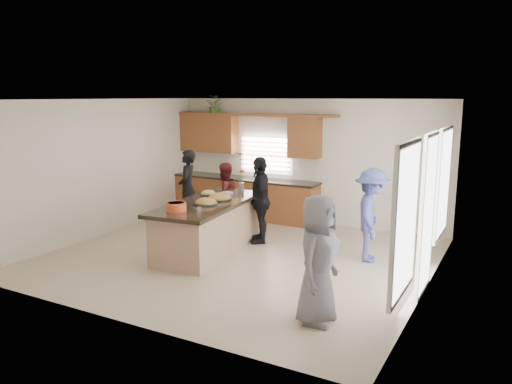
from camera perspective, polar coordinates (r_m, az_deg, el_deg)
The scene contains 18 objects.
floor at distance 9.10m, azimuth -1.97°, elevation -7.39°, with size 6.50×6.50×0.00m, color #C0AC8F.
room_shell at distance 8.69m, azimuth -2.05°, elevation 4.59°, with size 6.52×6.02×2.81m.
back_cabinetry at distance 11.90m, azimuth -1.41°, elevation 1.51°, with size 4.08×0.66×2.46m.
right_wall_glazing at distance 7.55m, azimuth 18.98°, elevation -1.27°, with size 0.06×4.00×2.25m.
island at distance 9.31m, azimuth -5.50°, elevation -4.11°, with size 1.44×2.81×0.95m.
platter_front at distance 8.97m, azimuth -5.74°, elevation -1.24°, with size 0.43×0.43×0.18m.
platter_mid at distance 9.38m, azimuth -4.15°, elevation -0.68°, with size 0.48×0.48×0.19m.
platter_back at distance 9.84m, azimuth -5.47°, elevation -0.16°, with size 0.32×0.32×0.13m.
salad_bowl at distance 8.50m, azimuth -9.09°, elevation -1.63°, with size 0.34×0.34×0.15m.
clear_cup at distance 8.38m, azimuth -6.51°, elevation -1.99°, with size 0.07×0.07×0.09m, color white.
plate_stack at distance 9.83m, azimuth -3.32°, elevation -0.15°, with size 0.23×0.23×0.05m, color #C290D2.
flower_vase at distance 10.20m, azimuth -1.72°, elevation 1.43°, with size 0.14×0.14×0.43m.
potted_plant at distance 12.25m, azimuth -4.67°, elevation 9.85°, with size 0.43×0.37×0.47m, color #467830.
woman_left_back at distance 11.21m, azimuth -7.83°, elevation 0.47°, with size 0.62×0.40×1.69m, color black.
woman_left_mid at distance 10.84m, azimuth -3.64°, elevation -0.44°, with size 0.71×0.55×1.45m, color maroon.
woman_left_front at distance 9.78m, azimuth 0.47°, elevation -0.90°, with size 1.00×0.42×1.71m, color black.
woman_right_back at distance 8.90m, azimuth 13.07°, elevation -2.60°, with size 1.06×0.61×1.64m, color #3C4683.
woman_right_front at distance 6.39m, azimuth 7.08°, elevation -7.66°, with size 0.81×0.53×1.67m, color slate.
Camera 1 is at (4.40, -7.44, 2.86)m, focal length 35.00 mm.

